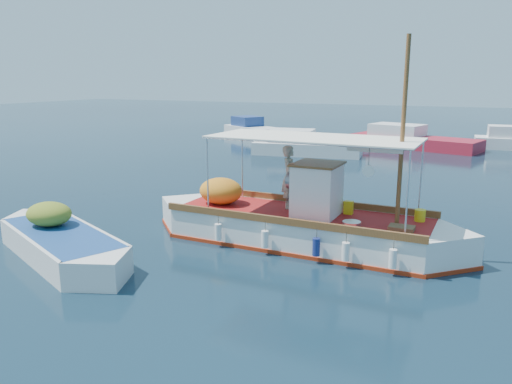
% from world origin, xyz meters
% --- Properties ---
extents(ground, '(160.00, 160.00, 0.00)m').
position_xyz_m(ground, '(0.00, 0.00, 0.00)').
color(ground, black).
rests_on(ground, ground).
extents(fishing_caique, '(10.02, 2.93, 6.11)m').
position_xyz_m(fishing_caique, '(-0.22, 0.69, 0.55)').
color(fishing_caique, white).
rests_on(fishing_caique, ground).
extents(dinghy, '(6.01, 3.59, 1.60)m').
position_xyz_m(dinghy, '(-5.74, -3.22, 0.33)').
color(dinghy, white).
rests_on(dinghy, ground).
extents(bg_boat_nw, '(7.09, 3.37, 1.80)m').
position_xyz_m(bg_boat_nw, '(-6.02, 17.37, 0.49)').
color(bg_boat_nw, silver).
rests_on(bg_boat_nw, ground).
extents(bg_boat_n, '(9.25, 5.04, 1.80)m').
position_xyz_m(bg_boat_n, '(-0.32, 23.76, 0.49)').
color(bg_boat_n, maroon).
rests_on(bg_boat_n, ground).
extents(bg_boat_far_w, '(6.09, 4.89, 1.80)m').
position_xyz_m(bg_boat_far_w, '(-13.78, 25.77, 0.49)').
color(bg_boat_far_w, silver).
rests_on(bg_boat_far_w, ground).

